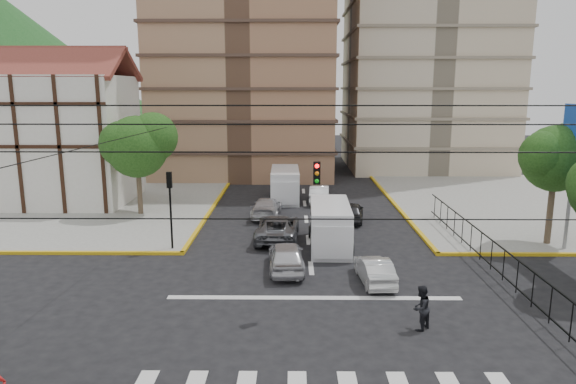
{
  "coord_description": "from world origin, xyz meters",
  "views": [
    {
      "loc": [
        -0.95,
        -20.07,
        9.13
      ],
      "look_at": [
        -1.19,
        5.01,
        4.0
      ],
      "focal_mm": 32.0,
      "sensor_mm": 36.0,
      "label": 1
    }
  ],
  "objects_px": {
    "van_left_lane": "(285,186)",
    "pedestrian_crosswalk": "(421,308)",
    "van_right_lane": "(330,228)",
    "car_white_front_right": "(374,270)",
    "traffic_light_nw": "(170,197)",
    "car_silver_front_left": "(286,256)"
  },
  "relations": [
    {
      "from": "van_right_lane",
      "to": "car_silver_front_left",
      "type": "xyz_separation_m",
      "value": [
        -2.48,
        -3.6,
        -0.49
      ]
    },
    {
      "from": "van_left_lane",
      "to": "car_white_front_right",
      "type": "distance_m",
      "value": 18.53
    },
    {
      "from": "traffic_light_nw",
      "to": "van_right_lane",
      "type": "relative_size",
      "value": 0.77
    },
    {
      "from": "van_right_lane",
      "to": "car_silver_front_left",
      "type": "distance_m",
      "value": 4.4
    },
    {
      "from": "car_silver_front_left",
      "to": "car_white_front_right",
      "type": "relative_size",
      "value": 1.15
    },
    {
      "from": "traffic_light_nw",
      "to": "van_left_lane",
      "type": "xyz_separation_m",
      "value": [
        6.21,
        13.25,
        -1.86
      ]
    },
    {
      "from": "car_silver_front_left",
      "to": "car_white_front_right",
      "type": "bearing_deg",
      "value": 155.67
    },
    {
      "from": "van_left_lane",
      "to": "pedestrian_crosswalk",
      "type": "bearing_deg",
      "value": -77.15
    },
    {
      "from": "traffic_light_nw",
      "to": "van_right_lane",
      "type": "height_order",
      "value": "traffic_light_nw"
    },
    {
      "from": "van_left_lane",
      "to": "car_white_front_right",
      "type": "height_order",
      "value": "van_left_lane"
    },
    {
      "from": "van_right_lane",
      "to": "car_white_front_right",
      "type": "relative_size",
      "value": 1.5
    },
    {
      "from": "pedestrian_crosswalk",
      "to": "car_silver_front_left",
      "type": "bearing_deg",
      "value": -94.74
    },
    {
      "from": "van_left_lane",
      "to": "pedestrian_crosswalk",
      "type": "relative_size",
      "value": 3.23
    },
    {
      "from": "car_white_front_right",
      "to": "pedestrian_crosswalk",
      "type": "distance_m",
      "value": 4.97
    },
    {
      "from": "traffic_light_nw",
      "to": "pedestrian_crosswalk",
      "type": "xyz_separation_m",
      "value": [
        11.74,
        -9.57,
        -2.23
      ]
    },
    {
      "from": "car_silver_front_left",
      "to": "pedestrian_crosswalk",
      "type": "height_order",
      "value": "pedestrian_crosswalk"
    },
    {
      "from": "van_right_lane",
      "to": "car_white_front_right",
      "type": "height_order",
      "value": "van_right_lane"
    },
    {
      "from": "car_white_front_right",
      "to": "van_left_lane",
      "type": "bearing_deg",
      "value": -80.43
    },
    {
      "from": "pedestrian_crosswalk",
      "to": "van_right_lane",
      "type": "bearing_deg",
      "value": -118.36
    },
    {
      "from": "car_silver_front_left",
      "to": "car_white_front_right",
      "type": "distance_m",
      "value": 4.51
    },
    {
      "from": "van_left_lane",
      "to": "car_white_front_right",
      "type": "relative_size",
      "value": 1.51
    },
    {
      "from": "van_right_lane",
      "to": "traffic_light_nw",
      "type": "bearing_deg",
      "value": -175.18
    }
  ]
}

